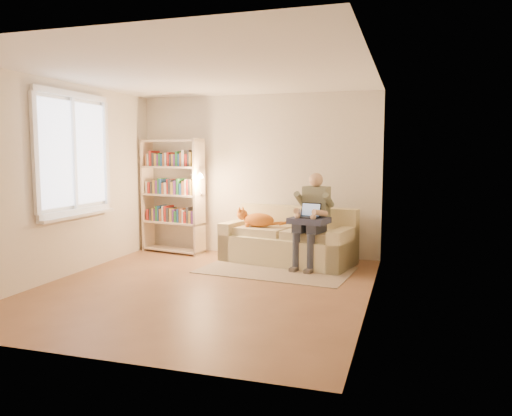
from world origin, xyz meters
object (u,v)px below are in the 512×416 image
(person, at_px, (313,214))
(laptop, at_px, (307,214))
(cat, at_px, (257,219))
(sofa, at_px, (289,243))
(bookshelf, at_px, (173,190))

(person, relative_size, laptop, 4.07)
(person, xyz_separation_m, cat, (-0.90, 0.22, -0.13))
(sofa, height_order, laptop, laptop)
(bookshelf, bearing_deg, cat, 5.23)
(cat, relative_size, laptop, 2.18)
(sofa, relative_size, laptop, 6.22)
(cat, distance_m, laptop, 0.92)
(sofa, height_order, person, person)
(person, xyz_separation_m, laptop, (-0.06, -0.10, 0.02))
(person, bearing_deg, cat, 178.49)
(sofa, height_order, bookshelf, bookshelf)
(bookshelf, bearing_deg, laptop, 0.04)
(laptop, bearing_deg, cat, 171.23)
(sofa, bearing_deg, bookshelf, -172.46)
(person, relative_size, cat, 1.87)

